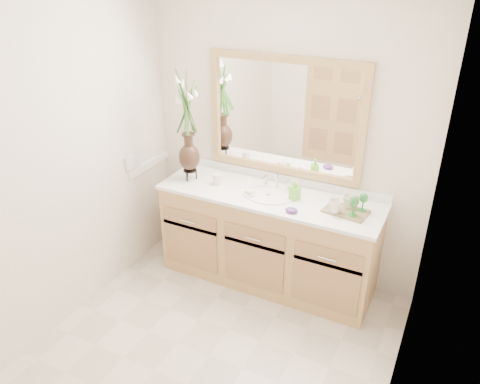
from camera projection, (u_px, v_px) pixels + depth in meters
The scene contains 20 objects.
floor at pixel (209, 355), 3.34m from camera, with size 2.60×2.60×0.00m, color beige.
wall_back at pixel (284, 140), 3.84m from camera, with size 2.40×0.02×2.40m, color white.
wall_front at pixel (26, 355), 1.76m from camera, with size 2.40×0.02×2.40m, color white.
wall_left at pixel (56, 171), 3.28m from camera, with size 0.02×2.60×2.40m, color white.
wall_right at pixel (412, 260), 2.32m from camera, with size 0.02×2.60×2.40m, color white.
vanity at pixel (268, 240), 3.97m from camera, with size 1.80×0.55×0.80m.
counter at pixel (269, 196), 3.78m from camera, with size 1.84×0.57×0.03m, color white.
sink at pixel (268, 201), 3.78m from camera, with size 0.38×0.34×0.23m.
mirror at pixel (284, 117), 3.73m from camera, with size 1.32×0.04×0.97m.
switch_plate at pixel (131, 162), 3.99m from camera, with size 0.02×0.12×0.12m, color white.
flower_vase at pixel (187, 114), 3.78m from camera, with size 0.21×0.21×0.86m.
tumbler at pixel (217, 179), 3.93m from camera, with size 0.07×0.07×0.09m, color beige.
soap_dish at pixel (250, 193), 3.77m from camera, with size 0.11×0.11×0.04m.
soap_bottle at pixel (295, 191), 3.68m from camera, with size 0.06×0.07×0.14m, color #6ED231.
purple_dish at pixel (292, 210), 3.50m from camera, with size 0.10×0.08×0.03m, color #522673.
tray at pixel (346, 211), 3.51m from camera, with size 0.32×0.21×0.02m, color olive.
mug_left at pixel (335, 206), 3.46m from camera, with size 0.10×0.10×0.10m, color beige.
mug_right at pixel (349, 201), 3.53m from camera, with size 0.10×0.10×0.10m, color beige.
goblet_front at pixel (354, 202), 3.39m from camera, with size 0.07×0.07×0.16m.
goblet_back at pixel (364, 199), 3.46m from camera, with size 0.06×0.06×0.14m.
Camera 1 is at (1.30, -2.10, 2.54)m, focal length 35.00 mm.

